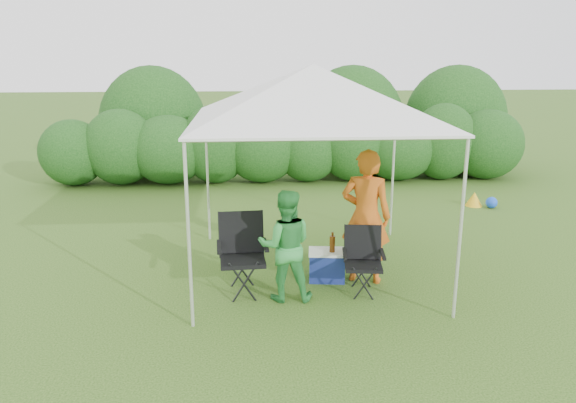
{
  "coord_description": "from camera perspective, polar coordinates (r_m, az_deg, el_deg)",
  "views": [
    {
      "loc": [
        -0.84,
        -6.78,
        3.02
      ],
      "look_at": [
        -0.33,
        0.4,
        1.05
      ],
      "focal_mm": 35.0,
      "sensor_mm": 36.0,
      "label": 1
    }
  ],
  "objects": [
    {
      "name": "ground",
      "position": [
        7.47,
        2.76,
        -8.56
      ],
      "size": [
        70.0,
        70.0,
        0.0
      ],
      "primitive_type": "plane",
      "color": "#406420"
    },
    {
      "name": "hedge",
      "position": [
        13.01,
        0.29,
        5.59
      ],
      "size": [
        11.21,
        1.53,
        1.8
      ],
      "color": "#205019",
      "rests_on": "ground"
    },
    {
      "name": "canopy",
      "position": [
        7.35,
        2.54,
        10.94
      ],
      "size": [
        3.1,
        3.1,
        2.83
      ],
      "color": "silver",
      "rests_on": "ground"
    },
    {
      "name": "chair_right",
      "position": [
        7.22,
        7.64,
        -5.47
      ],
      "size": [
        0.57,
        0.52,
        0.84
      ],
      "rotation": [
        0.0,
        0.0,
        -0.12
      ],
      "color": "black",
      "rests_on": "ground"
    },
    {
      "name": "chair_left",
      "position": [
        7.15,
        -4.7,
        -4.75
      ],
      "size": [
        0.66,
        0.6,
        1.01
      ],
      "rotation": [
        0.0,
        0.0,
        0.06
      ],
      "color": "black",
      "rests_on": "ground"
    },
    {
      "name": "man",
      "position": [
        7.41,
        7.91,
        -1.52
      ],
      "size": [
        0.76,
        0.62,
        1.79
      ],
      "primitive_type": "imported",
      "rotation": [
        0.0,
        0.0,
        2.8
      ],
      "color": "#CB5917",
      "rests_on": "ground"
    },
    {
      "name": "woman",
      "position": [
        6.86,
        -0.26,
        -4.49
      ],
      "size": [
        0.7,
        0.56,
        1.4
      ],
      "primitive_type": "imported",
      "rotation": [
        0.0,
        0.0,
        3.1
      ],
      "color": "green",
      "rests_on": "ground"
    },
    {
      "name": "cooler",
      "position": [
        7.6,
        3.98,
        -6.46
      ],
      "size": [
        0.53,
        0.41,
        0.41
      ],
      "rotation": [
        0.0,
        0.0,
        -0.12
      ],
      "color": "navy",
      "rests_on": "ground"
    },
    {
      "name": "bottle",
      "position": [
        7.45,
        4.53,
        -4.12
      ],
      "size": [
        0.07,
        0.07,
        0.28
      ],
      "primitive_type": "cylinder",
      "color": "#592D0C",
      "rests_on": "cooler"
    },
    {
      "name": "lawn_toy",
      "position": [
        11.68,
        18.8,
        0.15
      ],
      "size": [
        0.56,
        0.46,
        0.28
      ],
      "color": "gold",
      "rests_on": "ground"
    }
  ]
}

